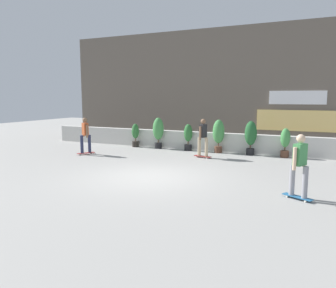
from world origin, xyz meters
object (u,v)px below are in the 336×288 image
(potted_plant_1, at_px, (158,130))
(potted_plant_5, at_px, (285,141))
(potted_plant_2, at_px, (188,136))
(skater_far_right, at_px, (85,134))
(potted_plant_3, at_px, (219,133))
(skater_by_wall_left, at_px, (299,164))
(potted_plant_4, at_px, (251,135))
(potted_plant_0, at_px, (135,134))
(skater_mid_plaza, at_px, (203,136))

(potted_plant_1, relative_size, potted_plant_5, 1.23)
(potted_plant_2, distance_m, skater_far_right, 4.92)
(potted_plant_3, height_order, skater_by_wall_left, skater_by_wall_left)
(potted_plant_4, xyz_separation_m, potted_plant_5, (1.49, 0.00, -0.20))
(potted_plant_0, distance_m, potted_plant_2, 2.99)
(potted_plant_0, xyz_separation_m, potted_plant_2, (2.99, 0.00, 0.07))
(potted_plant_2, bearing_deg, potted_plant_0, 180.00)
(skater_by_wall_left, bearing_deg, potted_plant_2, 131.24)
(potted_plant_2, bearing_deg, skater_by_wall_left, -48.76)
(potted_plant_4, height_order, skater_by_wall_left, skater_by_wall_left)
(potted_plant_3, relative_size, skater_far_right, 0.93)
(skater_far_right, height_order, skater_mid_plaza, same)
(skater_by_wall_left, bearing_deg, potted_plant_3, 122.06)
(potted_plant_1, distance_m, potted_plant_5, 6.17)
(potted_plant_1, relative_size, potted_plant_3, 1.01)
(potted_plant_1, distance_m, skater_mid_plaza, 3.31)
(potted_plant_4, relative_size, skater_mid_plaza, 0.91)
(potted_plant_5, bearing_deg, potted_plant_2, -180.00)
(potted_plant_4, bearing_deg, skater_by_wall_left, -69.13)
(potted_plant_2, distance_m, skater_by_wall_left, 8.15)
(potted_plant_1, relative_size, skater_far_right, 0.94)
(potted_plant_1, xyz_separation_m, potted_plant_3, (3.17, -0.00, -0.01))
(potted_plant_2, relative_size, skater_by_wall_left, 0.77)
(potted_plant_0, relative_size, potted_plant_5, 0.96)
(skater_far_right, relative_size, skater_by_wall_left, 1.00)
(potted_plant_4, distance_m, skater_mid_plaza, 2.35)
(potted_plant_0, bearing_deg, potted_plant_5, 0.00)
(potted_plant_4, relative_size, skater_by_wall_left, 0.91)
(skater_mid_plaza, bearing_deg, potted_plant_0, 159.91)
(potted_plant_4, bearing_deg, potted_plant_1, 180.00)
(potted_plant_5, bearing_deg, potted_plant_0, -180.00)
(potted_plant_4, distance_m, skater_far_right, 7.55)
(potted_plant_3, distance_m, skater_by_wall_left, 7.23)
(potted_plant_0, bearing_deg, skater_mid_plaza, -20.09)
(potted_plant_0, distance_m, skater_mid_plaza, 4.56)
(potted_plant_4, relative_size, skater_far_right, 0.91)
(skater_far_right, bearing_deg, potted_plant_0, 73.00)
(skater_by_wall_left, bearing_deg, potted_plant_1, 138.85)
(potted_plant_3, relative_size, skater_by_wall_left, 0.93)
(potted_plant_1, distance_m, potted_plant_4, 4.67)
(potted_plant_1, height_order, potted_plant_3, potted_plant_1)
(potted_plant_1, height_order, skater_far_right, skater_far_right)
(potted_plant_2, xyz_separation_m, skater_by_wall_left, (5.37, -6.13, 0.21))
(potted_plant_3, bearing_deg, potted_plant_0, 180.00)
(potted_plant_2, height_order, skater_by_wall_left, skater_by_wall_left)
(skater_mid_plaza, relative_size, skater_by_wall_left, 1.00)
(potted_plant_0, bearing_deg, potted_plant_2, 0.00)
(potted_plant_5, relative_size, skater_far_right, 0.76)
(potted_plant_3, height_order, skater_far_right, skater_far_right)
(potted_plant_2, height_order, skater_mid_plaza, skater_mid_plaza)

